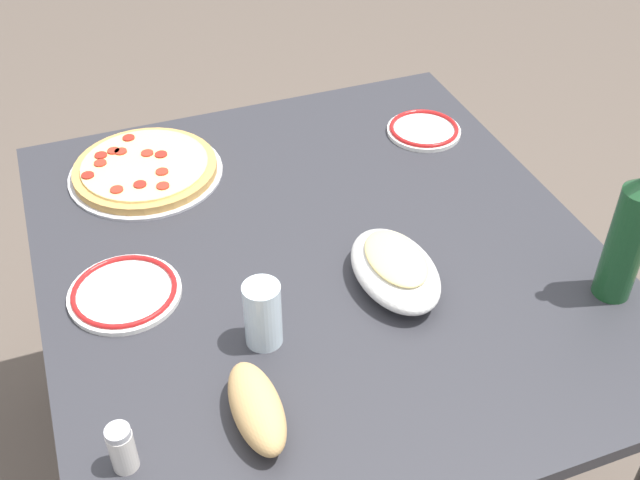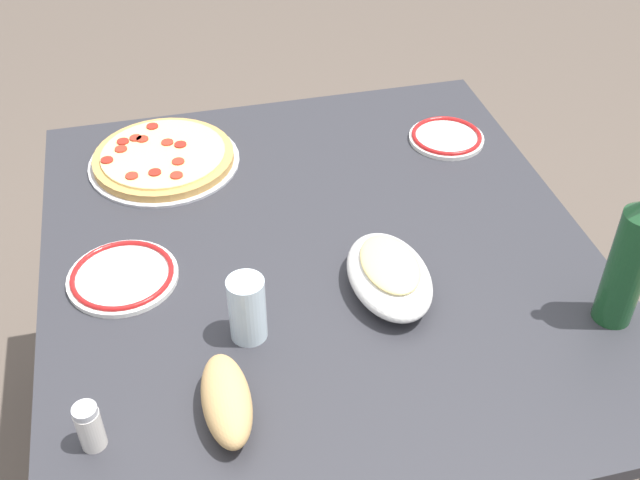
{
  "view_description": "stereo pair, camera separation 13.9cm",
  "coord_description": "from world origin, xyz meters",
  "px_view_note": "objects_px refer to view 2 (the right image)",
  "views": [
    {
      "loc": [
        1.09,
        -0.41,
        1.76
      ],
      "look_at": [
        0.0,
        0.0,
        0.78
      ],
      "focal_mm": 43.4,
      "sensor_mm": 36.0,
      "label": 1
    },
    {
      "loc": [
        1.13,
        -0.28,
        1.76
      ],
      "look_at": [
        0.0,
        0.0,
        0.78
      ],
      "focal_mm": 43.4,
      "sensor_mm": 36.0,
      "label": 2
    }
  ],
  "objects_px": {
    "water_glass": "(247,309)",
    "wine_bottle": "(630,259)",
    "baked_pasta_dish": "(389,274)",
    "side_plate_near": "(446,137)",
    "side_plate_far": "(123,276)",
    "dining_table": "(320,293)",
    "spice_shaker": "(90,427)",
    "bread_loaf": "(226,400)",
    "pepperoni_pizza": "(164,158)"
  },
  "relations": [
    {
      "from": "dining_table",
      "to": "bread_loaf",
      "type": "distance_m",
      "value": 0.45
    },
    {
      "from": "pepperoni_pizza",
      "to": "wine_bottle",
      "type": "height_order",
      "value": "wine_bottle"
    },
    {
      "from": "dining_table",
      "to": "bread_loaf",
      "type": "relative_size",
      "value": 6.42
    },
    {
      "from": "water_glass",
      "to": "side_plate_near",
      "type": "distance_m",
      "value": 0.77
    },
    {
      "from": "dining_table",
      "to": "side_plate_far",
      "type": "xyz_separation_m",
      "value": [
        -0.01,
        -0.39,
        0.12
      ]
    },
    {
      "from": "pepperoni_pizza",
      "to": "baked_pasta_dish",
      "type": "bearing_deg",
      "value": 35.54
    },
    {
      "from": "pepperoni_pizza",
      "to": "spice_shaker",
      "type": "xyz_separation_m",
      "value": [
        0.75,
        -0.17,
        0.03
      ]
    },
    {
      "from": "baked_pasta_dish",
      "to": "side_plate_far",
      "type": "height_order",
      "value": "baked_pasta_dish"
    },
    {
      "from": "wine_bottle",
      "to": "water_glass",
      "type": "height_order",
      "value": "wine_bottle"
    },
    {
      "from": "water_glass",
      "to": "bread_loaf",
      "type": "relative_size",
      "value": 0.69
    },
    {
      "from": "wine_bottle",
      "to": "bread_loaf",
      "type": "relative_size",
      "value": 1.8
    },
    {
      "from": "side_plate_far",
      "to": "bread_loaf",
      "type": "relative_size",
      "value": 1.14
    },
    {
      "from": "pepperoni_pizza",
      "to": "bread_loaf",
      "type": "height_order",
      "value": "bread_loaf"
    },
    {
      "from": "dining_table",
      "to": "pepperoni_pizza",
      "type": "bearing_deg",
      "value": -144.58
    },
    {
      "from": "baked_pasta_dish",
      "to": "wine_bottle",
      "type": "height_order",
      "value": "wine_bottle"
    },
    {
      "from": "wine_bottle",
      "to": "bread_loaf",
      "type": "distance_m",
      "value": 0.72
    },
    {
      "from": "pepperoni_pizza",
      "to": "water_glass",
      "type": "distance_m",
      "value": 0.59
    },
    {
      "from": "baked_pasta_dish",
      "to": "water_glass",
      "type": "xyz_separation_m",
      "value": [
        0.05,
        -0.27,
        0.02
      ]
    },
    {
      "from": "pepperoni_pizza",
      "to": "side_plate_near",
      "type": "distance_m",
      "value": 0.67
    },
    {
      "from": "water_glass",
      "to": "side_plate_near",
      "type": "xyz_separation_m",
      "value": [
        -0.51,
        0.57,
        -0.06
      ]
    },
    {
      "from": "pepperoni_pizza",
      "to": "bread_loaf",
      "type": "bearing_deg",
      "value": 2.95
    },
    {
      "from": "water_glass",
      "to": "side_plate_far",
      "type": "relative_size",
      "value": 0.6
    },
    {
      "from": "dining_table",
      "to": "spice_shaker",
      "type": "xyz_separation_m",
      "value": [
        0.36,
        -0.45,
        0.16
      ]
    },
    {
      "from": "water_glass",
      "to": "bread_loaf",
      "type": "xyz_separation_m",
      "value": [
        0.16,
        -0.06,
        -0.03
      ]
    },
    {
      "from": "side_plate_far",
      "to": "spice_shaker",
      "type": "relative_size",
      "value": 2.43
    },
    {
      "from": "spice_shaker",
      "to": "side_plate_near",
      "type": "bearing_deg",
      "value": 129.23
    },
    {
      "from": "side_plate_near",
      "to": "side_plate_far",
      "type": "height_order",
      "value": "same"
    },
    {
      "from": "baked_pasta_dish",
      "to": "wine_bottle",
      "type": "relative_size",
      "value": 0.72
    },
    {
      "from": "dining_table",
      "to": "spice_shaker",
      "type": "relative_size",
      "value": 13.74
    },
    {
      "from": "spice_shaker",
      "to": "pepperoni_pizza",
      "type": "bearing_deg",
      "value": 167.1
    },
    {
      "from": "side_plate_near",
      "to": "bread_loaf",
      "type": "relative_size",
      "value": 0.96
    },
    {
      "from": "water_glass",
      "to": "pepperoni_pizza",
      "type": "bearing_deg",
      "value": -170.09
    },
    {
      "from": "side_plate_near",
      "to": "side_plate_far",
      "type": "relative_size",
      "value": 0.85
    },
    {
      "from": "bread_loaf",
      "to": "spice_shaker",
      "type": "bearing_deg",
      "value": -88.14
    },
    {
      "from": "water_glass",
      "to": "wine_bottle",
      "type": "bearing_deg",
      "value": 80.2
    },
    {
      "from": "dining_table",
      "to": "bread_loaf",
      "type": "height_order",
      "value": "bread_loaf"
    },
    {
      "from": "baked_pasta_dish",
      "to": "dining_table",
      "type": "bearing_deg",
      "value": -144.13
    },
    {
      "from": "water_glass",
      "to": "side_plate_far",
      "type": "xyz_separation_m",
      "value": [
        -0.2,
        -0.21,
        -0.06
      ]
    },
    {
      "from": "bread_loaf",
      "to": "spice_shaker",
      "type": "distance_m",
      "value": 0.21
    },
    {
      "from": "wine_bottle",
      "to": "spice_shaker",
      "type": "bearing_deg",
      "value": -86.33
    },
    {
      "from": "water_glass",
      "to": "baked_pasta_dish",
      "type": "bearing_deg",
      "value": 100.59
    },
    {
      "from": "bread_loaf",
      "to": "side_plate_far",
      "type": "bearing_deg",
      "value": -157.66
    },
    {
      "from": "water_glass",
      "to": "side_plate_near",
      "type": "relative_size",
      "value": 0.71
    },
    {
      "from": "wine_bottle",
      "to": "bread_loaf",
      "type": "xyz_separation_m",
      "value": [
        0.05,
        -0.71,
        -0.1
      ]
    },
    {
      "from": "side_plate_far",
      "to": "spice_shaker",
      "type": "bearing_deg",
      "value": -9.28
    },
    {
      "from": "wine_bottle",
      "to": "pepperoni_pizza",
      "type": "bearing_deg",
      "value": -132.6
    },
    {
      "from": "baked_pasta_dish",
      "to": "side_plate_near",
      "type": "distance_m",
      "value": 0.55
    },
    {
      "from": "dining_table",
      "to": "side_plate_near",
      "type": "height_order",
      "value": "side_plate_near"
    },
    {
      "from": "pepperoni_pizza",
      "to": "spice_shaker",
      "type": "height_order",
      "value": "spice_shaker"
    },
    {
      "from": "water_glass",
      "to": "bread_loaf",
      "type": "bearing_deg",
      "value": -20.85
    }
  ]
}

